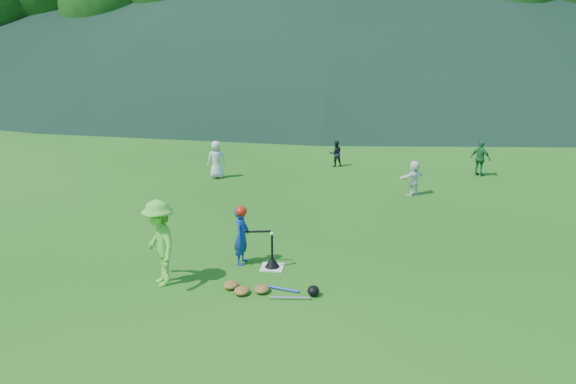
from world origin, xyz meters
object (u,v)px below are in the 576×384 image
object	(u,v)px
home_plate	(272,267)
adult_coach	(159,243)
fielder_b	(336,154)
fielder_c	(480,159)
batter_child	(242,236)
batting_tee	(272,262)
fielder_d	(414,178)
fielder_a	(216,160)
equipment_pile	(262,289)

from	to	relation	value
home_plate	adult_coach	xyz separation A→B (m)	(-1.96, -1.02, 0.81)
adult_coach	fielder_b	world-z (taller)	adult_coach
fielder_c	fielder_b	bearing A→B (deg)	29.46
batter_child	batting_tee	size ratio (longest dim) A/B	1.77
fielder_b	adult_coach	bearing A→B (deg)	56.21
home_plate	adult_coach	world-z (taller)	adult_coach
home_plate	fielder_c	xyz separation A→B (m)	(5.68, 8.50, 0.58)
fielder_c	fielder_d	world-z (taller)	fielder_c
fielder_b	fielder_d	size ratio (longest dim) A/B	0.91
adult_coach	fielder_d	distance (m)	8.65
home_plate	fielder_c	bearing A→B (deg)	56.24
home_plate	batting_tee	xyz separation A→B (m)	(0.00, 0.00, 0.12)
home_plate	fielder_b	size ratio (longest dim) A/B	0.48
fielder_a	batting_tee	xyz separation A→B (m)	(2.95, -7.08, -0.49)
adult_coach	fielder_d	xyz separation A→B (m)	(5.25, 6.87, -0.31)
batter_child	equipment_pile	distance (m)	1.54
fielder_b	fielder_d	world-z (taller)	fielder_d
batting_tee	equipment_pile	size ratio (longest dim) A/B	0.38
fielder_c	fielder_d	size ratio (longest dim) A/B	1.15
equipment_pile	fielder_c	bearing A→B (deg)	59.42
home_plate	fielder_b	world-z (taller)	fielder_b
home_plate	fielder_a	xyz separation A→B (m)	(-2.95, 7.08, 0.61)
fielder_c	fielder_d	bearing A→B (deg)	86.70
batter_child	fielder_c	bearing A→B (deg)	-30.35
adult_coach	fielder_d	bearing A→B (deg)	106.24
fielder_a	equipment_pile	xyz separation A→B (m)	(2.94, -8.23, -0.55)
fielder_d	batting_tee	distance (m)	6.72
home_plate	adult_coach	size ratio (longest dim) A/B	0.27
fielder_c	fielder_d	distance (m)	3.57
batting_tee	fielder_c	bearing A→B (deg)	56.24
home_plate	equipment_pile	distance (m)	1.14
fielder_a	equipment_pile	size ratio (longest dim) A/B	0.69
fielder_c	equipment_pile	world-z (taller)	fielder_c
batter_child	batting_tee	bearing A→B (deg)	-96.67
adult_coach	fielder_a	xyz separation A→B (m)	(-1.00, 8.10, -0.20)
home_plate	fielder_d	world-z (taller)	fielder_d
fielder_b	batting_tee	size ratio (longest dim) A/B	1.37
fielder_d	fielder_a	bearing A→B (deg)	-53.48
fielder_a	equipment_pile	distance (m)	8.75
fielder_b	equipment_pile	distance (m)	10.48
home_plate	fielder_d	distance (m)	6.73
adult_coach	batter_child	bearing A→B (deg)	95.57
fielder_b	batting_tee	bearing A→B (deg)	66.22
home_plate	adult_coach	bearing A→B (deg)	-152.57
fielder_a	fielder_d	world-z (taller)	fielder_a
fielder_a	fielder_d	distance (m)	6.36
batter_child	equipment_pile	bearing A→B (deg)	-146.99
batter_child	fielder_a	distance (m)	7.30
equipment_pile	fielder_d	bearing A→B (deg)	64.71
fielder_a	batter_child	bearing A→B (deg)	81.15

